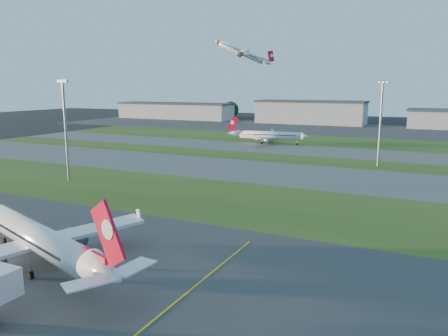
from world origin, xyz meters
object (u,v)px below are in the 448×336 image
Objects in this scene: airliner_taxiing at (270,135)px; light_mast_centre at (381,118)px; airliner_parked at (38,239)px; light_mast_west at (65,124)px.

light_mast_centre is at bearing 136.20° from airliner_taxiing.
airliner_parked reaches higher than airliner_taxiing.
light_mast_west is (-21.63, -92.77, 11.21)m from airliner_taxiing.
airliner_parked is 1.34× the size of light_mast_centre.
light_mast_centre is at bearing 38.66° from light_mast_west.
light_mast_west is at bearing 149.52° from airliner_parked.
light_mast_centre reaches higher than airliner_parked.
airliner_taxiing is (-16.38, 135.92, -0.33)m from airliner_parked.
light_mast_west is 89.64m from light_mast_centre.
airliner_parked is at bearing -48.62° from light_mast_west.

